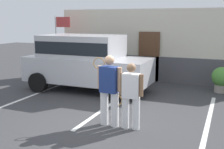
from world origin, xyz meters
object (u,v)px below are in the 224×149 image
object	(u,v)px
flag_pole	(60,35)
parked_suv	(85,60)
potted_plant_by_porch	(221,78)
tennis_player_woman	(131,95)
tennis_player_man	(109,89)

from	to	relation	value
flag_pole	parked_suv	bearing A→B (deg)	-38.70
parked_suv	potted_plant_by_porch	world-z (taller)	parked_suv
tennis_player_woman	flag_pole	size ratio (longest dim) A/B	0.58
tennis_player_man	tennis_player_woman	bearing A→B (deg)	-175.57
flag_pole	potted_plant_by_porch	bearing A→B (deg)	-1.74
tennis_player_man	parked_suv	bearing A→B (deg)	-48.42
parked_suv	potted_plant_by_porch	xyz separation A→B (m)	(4.70, 1.58, -0.63)
parked_suv	flag_pole	xyz separation A→B (m)	(-2.24, 1.80, 0.79)
potted_plant_by_porch	flag_pole	distance (m)	7.08
parked_suv	tennis_player_man	xyz separation A→B (m)	(2.23, -3.00, -0.22)
parked_suv	tennis_player_woman	world-z (taller)	parked_suv
tennis_player_man	flag_pole	xyz separation A→B (m)	(-4.48, 4.79, 1.01)
tennis_player_woman	flag_pole	world-z (taller)	flag_pole
tennis_player_woman	parked_suv	bearing A→B (deg)	-50.32
tennis_player_man	flag_pole	world-z (taller)	flag_pole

